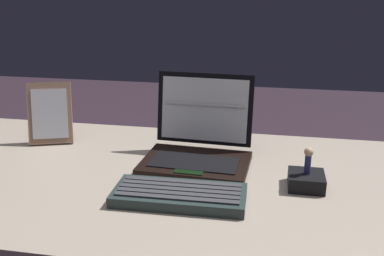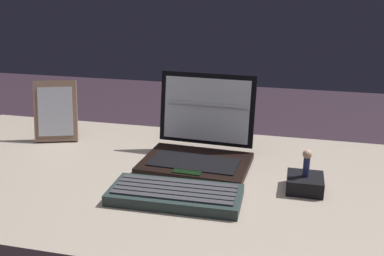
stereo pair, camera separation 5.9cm
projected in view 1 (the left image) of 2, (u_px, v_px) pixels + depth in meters
The scene contains 6 objects.
desk at pixel (186, 211), 1.18m from camera, with size 1.65×0.76×0.70m.
laptop_front at pixel (198, 145), 1.24m from camera, with size 0.30×0.26×0.24m.
external_keyboard at pixel (179, 195), 1.03m from camera, with size 0.31×0.14×0.03m.
photo_frame at pixel (50, 114), 1.38m from camera, with size 0.15×0.11×0.19m.
figurine_stand at pixel (306, 181), 1.09m from camera, with size 0.09×0.09×0.04m, color black.
figurine at pixel (308, 159), 1.07m from camera, with size 0.02×0.02×0.07m.
Camera 1 is at (0.21, -1.03, 1.20)m, focal length 41.03 mm.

